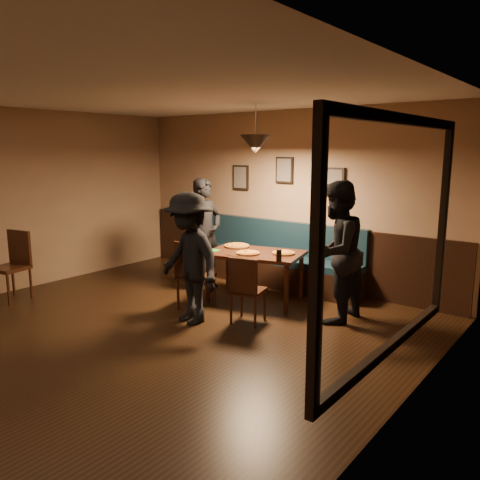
# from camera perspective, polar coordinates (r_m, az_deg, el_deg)

# --- Properties ---
(floor) EXTENTS (7.00, 7.00, 0.00)m
(floor) POSITION_cam_1_polar(r_m,az_deg,el_deg) (5.68, -14.91, -12.12)
(floor) COLOR black
(floor) RESTS_ON ground
(ceiling) EXTENTS (7.00, 7.00, 0.00)m
(ceiling) POSITION_cam_1_polar(r_m,az_deg,el_deg) (5.29, -16.42, 17.14)
(ceiling) COLOR silver
(ceiling) RESTS_ON ground
(wall_back) EXTENTS (6.00, 0.00, 6.00)m
(wall_back) POSITION_cam_1_polar(r_m,az_deg,el_deg) (7.87, 5.40, 5.05)
(wall_back) COLOR #8C704F
(wall_back) RESTS_ON ground
(wall_right) EXTENTS (0.00, 7.00, 7.00)m
(wall_right) POSITION_cam_1_polar(r_m,az_deg,el_deg) (3.41, 15.75, -2.72)
(wall_right) COLOR #8C704F
(wall_right) RESTS_ON ground
(wainscot) EXTENTS (5.88, 0.06, 1.00)m
(wainscot) POSITION_cam_1_polar(r_m,az_deg,el_deg) (7.99, 5.17, -1.40)
(wainscot) COLOR black
(wainscot) RESTS_ON ground
(booth_bench) EXTENTS (3.00, 0.60, 1.00)m
(booth_bench) POSITION_cam_1_polar(r_m,az_deg,el_deg) (7.77, 4.08, -1.73)
(booth_bench) COLOR #0F232D
(booth_bench) RESTS_ON ground
(window_frame) EXTENTS (0.06, 2.56, 1.86)m
(window_frame) POSITION_cam_1_polar(r_m,az_deg,el_deg) (3.87, 18.15, 0.20)
(window_frame) COLOR black
(window_frame) RESTS_ON wall_right
(window_glass) EXTENTS (0.00, 2.40, 2.40)m
(window_glass) POSITION_cam_1_polar(r_m,az_deg,el_deg) (3.88, 17.73, 0.25)
(window_glass) COLOR black
(window_glass) RESTS_ON wall_right
(picture_left) EXTENTS (0.32, 0.04, 0.42)m
(picture_left) POSITION_cam_1_polar(r_m,az_deg,el_deg) (8.35, 0.09, 7.48)
(picture_left) COLOR black
(picture_left) RESTS_ON wall_back
(picture_center) EXTENTS (0.32, 0.04, 0.42)m
(picture_center) POSITION_cam_1_polar(r_m,az_deg,el_deg) (7.82, 5.34, 8.32)
(picture_center) COLOR black
(picture_center) RESTS_ON wall_back
(picture_right) EXTENTS (0.32, 0.04, 0.42)m
(picture_right) POSITION_cam_1_polar(r_m,az_deg,el_deg) (7.38, 11.23, 6.85)
(picture_right) COLOR black
(picture_right) RESTS_ON wall_back
(pendant_lamp) EXTENTS (0.44, 0.44, 0.25)m
(pendant_lamp) POSITION_cam_1_polar(r_m,az_deg,el_deg) (6.73, 1.88, 11.39)
(pendant_lamp) COLOR black
(pendant_lamp) RESTS_ON ceiling
(dining_table) EXTENTS (1.52, 1.18, 0.72)m
(dining_table) POSITION_cam_1_polar(r_m,az_deg,el_deg) (6.97, 1.79, -4.35)
(dining_table) COLOR black
(dining_table) RESTS_ON floor
(chair_near_left) EXTENTS (0.50, 0.50, 0.96)m
(chair_near_left) POSITION_cam_1_polar(r_m,az_deg,el_deg) (6.64, -5.27, -4.10)
(chair_near_left) COLOR #31190D
(chair_near_left) RESTS_ON floor
(chair_near_right) EXTENTS (0.47, 0.47, 0.87)m
(chair_near_right) POSITION_cam_1_polar(r_m,az_deg,el_deg) (6.08, 0.98, -5.89)
(chair_near_right) COLOR black
(chair_near_right) RESTS_ON floor
(diner_left) EXTENTS (0.45, 0.66, 1.74)m
(diner_left) POSITION_cam_1_polar(r_m,az_deg,el_deg) (7.49, -4.19, 0.69)
(diner_left) COLOR black
(diner_left) RESTS_ON floor
(diner_right) EXTENTS (0.70, 0.89, 1.80)m
(diner_right) POSITION_cam_1_polar(r_m,az_deg,el_deg) (6.15, 11.38, -1.42)
(diner_right) COLOR black
(diner_right) RESTS_ON floor
(diner_front) EXTENTS (1.18, 0.84, 1.66)m
(diner_front) POSITION_cam_1_polar(r_m,az_deg,el_deg) (6.01, -6.07, -2.21)
(diner_front) COLOR black
(diner_front) RESTS_ON floor
(pizza_a) EXTENTS (0.40, 0.40, 0.04)m
(pizza_a) POSITION_cam_1_polar(r_m,az_deg,el_deg) (7.23, -0.39, -0.69)
(pizza_a) COLOR orange
(pizza_a) RESTS_ON dining_table
(pizza_b) EXTENTS (0.40, 0.40, 0.04)m
(pizza_b) POSITION_cam_1_polar(r_m,az_deg,el_deg) (6.74, 0.95, -1.54)
(pizza_b) COLOR gold
(pizza_b) RESTS_ON dining_table
(pizza_c) EXTENTS (0.42, 0.42, 0.04)m
(pizza_c) POSITION_cam_1_polar(r_m,az_deg,el_deg) (6.77, 5.21, -1.53)
(pizza_c) COLOR orange
(pizza_c) RESTS_ON dining_table
(soda_glass) EXTENTS (0.09, 0.09, 0.16)m
(soda_glass) POSITION_cam_1_polar(r_m,az_deg,el_deg) (6.33, 4.67, -1.82)
(soda_glass) COLOR black
(soda_glass) RESTS_ON dining_table
(tabasco_bottle) EXTENTS (0.03, 0.03, 0.12)m
(tabasco_bottle) POSITION_cam_1_polar(r_m,az_deg,el_deg) (6.52, 4.75, -1.64)
(tabasco_bottle) COLOR #97050C
(tabasco_bottle) RESTS_ON dining_table
(napkin_a) EXTENTS (0.19, 0.19, 0.01)m
(napkin_a) POSITION_cam_1_polar(r_m,az_deg,el_deg) (7.41, -0.96, -0.55)
(napkin_a) COLOR #1D6D2C
(napkin_a) RESTS_ON dining_table
(napkin_b) EXTENTS (0.20, 0.20, 0.01)m
(napkin_b) POSITION_cam_1_polar(r_m,az_deg,el_deg) (6.99, -3.23, -1.23)
(napkin_b) COLOR #1F7622
(napkin_b) RESTS_ON dining_table
(cutlery_set) EXTENTS (0.17, 0.03, 0.00)m
(cutlery_set) POSITION_cam_1_polar(r_m,az_deg,el_deg) (6.61, -0.81, -1.94)
(cutlery_set) COLOR silver
(cutlery_set) RESTS_ON dining_table
(cafe_chair_far) EXTENTS (0.53, 0.53, 1.01)m
(cafe_chair_far) POSITION_cam_1_polar(r_m,az_deg,el_deg) (7.71, -25.84, -2.86)
(cafe_chair_far) COLOR black
(cafe_chair_far) RESTS_ON floor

